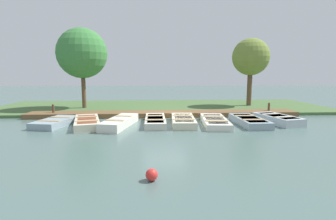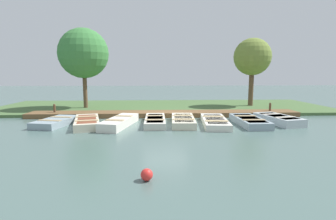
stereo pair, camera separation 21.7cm
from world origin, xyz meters
name	(u,v)px [view 1 (the left image)]	position (x,y,z in m)	size (l,w,h in m)	color
ground_plane	(165,120)	(0.00, 0.00, 0.00)	(80.00, 80.00, 0.00)	#4C6660
shore_bank	(162,107)	(-5.00, 0.00, 0.09)	(8.00, 24.00, 0.18)	#476638
dock_walkway	(164,114)	(-1.24, 0.00, 0.14)	(1.46, 16.23, 0.28)	brown
rowboat_0	(55,122)	(1.29, -5.59, 0.17)	(2.83, 1.77, 0.35)	#8C9EA8
rowboat_1	(87,122)	(1.54, -3.97, 0.19)	(3.38, 1.87, 0.39)	beige
rowboat_2	(120,122)	(1.69, -2.33, 0.21)	(3.42, 1.68, 0.43)	silver
rowboat_3	(155,121)	(1.24, -0.57, 0.17)	(3.26, 1.04, 0.35)	beige
rowboat_4	(183,121)	(1.33, 0.87, 0.18)	(3.22, 1.32, 0.37)	beige
rowboat_5	(215,121)	(1.53, 2.47, 0.16)	(3.61, 1.53, 0.33)	silver
rowboat_6	(249,121)	(1.60, 4.24, 0.18)	(3.15, 1.22, 0.37)	#8C9EA8
rowboat_7	(277,119)	(1.34, 5.87, 0.21)	(2.92, 1.81, 0.43)	#B2BCC1
mooring_post_near	(53,111)	(-1.25, -6.59, 0.40)	(0.13, 0.13, 0.79)	brown
mooring_post_far	(269,109)	(-1.25, 6.57, 0.40)	(0.13, 0.13, 0.79)	brown
buoy	(152,175)	(8.42, -0.76, 0.15)	(0.30, 0.30, 0.30)	red
park_tree_far_left	(82,53)	(-4.15, -5.50, 3.95)	(3.43, 3.43, 5.68)	brown
park_tree_left	(251,57)	(-4.78, 6.61, 3.76)	(2.73, 2.73, 5.16)	brown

